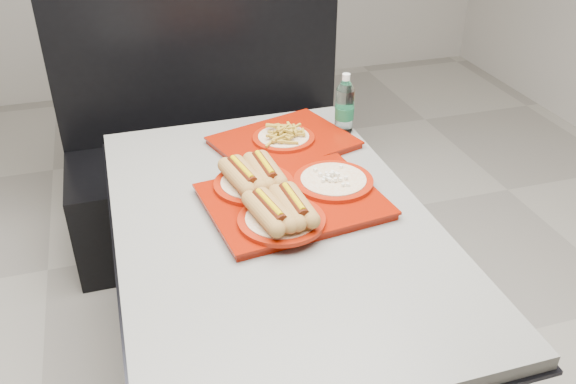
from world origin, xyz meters
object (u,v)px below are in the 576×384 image
object	(u,v)px
tray_far	(284,139)
tray_near	(286,195)
diner_table	(274,262)
booth_bench	(211,154)
water_bottle	(345,107)

from	to	relation	value
tray_far	tray_near	bearing A→B (deg)	-105.48
diner_table	booth_bench	world-z (taller)	booth_bench
tray_near	water_bottle	size ratio (longest dim) A/B	2.48
booth_bench	water_bottle	world-z (taller)	booth_bench
booth_bench	tray_far	xyz separation A→B (m)	(0.16, -0.67, 0.37)
diner_table	water_bottle	world-z (taller)	water_bottle
water_bottle	tray_near	bearing A→B (deg)	-129.17
diner_table	booth_bench	distance (m)	1.11
diner_table	tray_near	bearing A→B (deg)	39.84
booth_bench	tray_near	size ratio (longest dim) A/B	2.45
water_bottle	diner_table	bearing A→B (deg)	-130.37
tray_near	water_bottle	distance (m)	0.56
diner_table	tray_far	size ratio (longest dim) A/B	2.67
diner_table	tray_far	xyz separation A→B (m)	(0.16, 0.43, 0.19)
tray_near	tray_far	distance (m)	0.40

